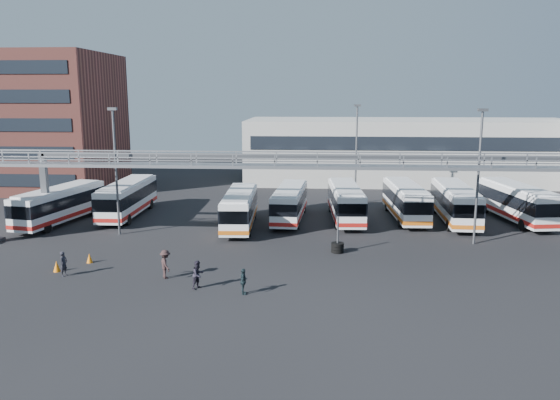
# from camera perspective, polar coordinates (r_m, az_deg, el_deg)

# --- Properties ---
(ground) EXTENTS (140.00, 140.00, 0.00)m
(ground) POSITION_cam_1_polar(r_m,az_deg,el_deg) (35.91, 3.77, -7.25)
(ground) COLOR black
(ground) RESTS_ON ground
(gantry) EXTENTS (51.40, 5.15, 7.10)m
(gantry) POSITION_cam_1_polar(r_m,az_deg,el_deg) (40.39, 3.89, 2.83)
(gantry) COLOR gray
(gantry) RESTS_ON ground
(apartment_building) EXTENTS (18.00, 15.00, 16.00)m
(apartment_building) POSITION_cam_1_polar(r_m,az_deg,el_deg) (72.61, -24.25, 7.51)
(apartment_building) COLOR brown
(apartment_building) RESTS_ON ground
(warehouse) EXTENTS (42.00, 14.00, 8.00)m
(warehouse) POSITION_cam_1_polar(r_m,az_deg,el_deg) (73.47, 13.33, 5.07)
(warehouse) COLOR #9E9E99
(warehouse) RESTS_ON ground
(light_pole_left) EXTENTS (0.70, 0.35, 10.21)m
(light_pole_left) POSITION_cam_1_polar(r_m,az_deg,el_deg) (45.36, -16.79, 3.57)
(light_pole_left) COLOR #4C4F54
(light_pole_left) RESTS_ON ground
(light_pole_mid) EXTENTS (0.70, 0.35, 10.21)m
(light_pole_mid) POSITION_cam_1_polar(r_m,az_deg,el_deg) (43.19, 20.05, 3.02)
(light_pole_mid) COLOR #4C4F54
(light_pole_mid) RESTS_ON ground
(light_pole_back) EXTENTS (0.70, 0.35, 10.21)m
(light_pole_back) POSITION_cam_1_polar(r_m,az_deg,el_deg) (56.52, 7.98, 5.32)
(light_pole_back) COLOR #4C4F54
(light_pole_back) RESTS_ON ground
(bus_0) EXTENTS (4.28, 10.78, 3.19)m
(bus_0) POSITION_cam_1_polar(r_m,az_deg,el_deg) (51.64, -22.03, -0.36)
(bus_0) COLOR white
(bus_0) RESTS_ON ground
(bus_1) EXTENTS (2.63, 10.78, 3.27)m
(bus_1) POSITION_cam_1_polar(r_m,az_deg,el_deg) (52.56, -15.63, 0.27)
(bus_1) COLOR white
(bus_1) RESTS_ON ground
(bus_3) EXTENTS (2.82, 10.31, 3.10)m
(bus_3) POSITION_cam_1_polar(r_m,az_deg,el_deg) (46.64, -4.23, -0.79)
(bus_3) COLOR white
(bus_3) RESTS_ON ground
(bus_4) EXTENTS (2.94, 10.20, 3.06)m
(bus_4) POSITION_cam_1_polar(r_m,az_deg,el_deg) (49.07, 1.03, -0.20)
(bus_4) COLOR white
(bus_4) RESTS_ON ground
(bus_5) EXTENTS (3.01, 10.67, 3.21)m
(bus_5) POSITION_cam_1_polar(r_m,az_deg,el_deg) (49.39, 6.87, -0.11)
(bus_5) COLOR white
(bus_5) RESTS_ON ground
(bus_6) EXTENTS (2.91, 10.65, 3.20)m
(bus_6) POSITION_cam_1_polar(r_m,az_deg,el_deg) (50.92, 12.97, 0.02)
(bus_6) COLOR white
(bus_6) RESTS_ON ground
(bus_7) EXTENTS (2.96, 10.98, 3.31)m
(bus_7) POSITION_cam_1_polar(r_m,az_deg,el_deg) (50.76, 17.81, -0.20)
(bus_7) COLOR white
(bus_7) RESTS_ON ground
(bus_8) EXTENTS (4.06, 11.14, 3.31)m
(bus_8) POSITION_cam_1_polar(r_m,az_deg,el_deg) (53.04, 23.45, -0.12)
(bus_8) COLOR white
(bus_8) RESTS_ON ground
(pedestrian_a) EXTENTS (0.48, 0.64, 1.59)m
(pedestrian_a) POSITION_cam_1_polar(r_m,az_deg,el_deg) (36.96, -21.67, -6.21)
(pedestrian_a) COLOR black
(pedestrian_a) RESTS_ON ground
(pedestrian_b) EXTENTS (0.99, 1.04, 1.69)m
(pedestrian_b) POSITION_cam_1_polar(r_m,az_deg,el_deg) (32.58, -8.56, -7.72)
(pedestrian_b) COLOR #24202D
(pedestrian_b) RESTS_ON ground
(pedestrian_c) EXTENTS (1.18, 1.35, 1.81)m
(pedestrian_c) POSITION_cam_1_polar(r_m,az_deg,el_deg) (34.66, -11.88, -6.58)
(pedestrian_c) COLOR #2D1E1E
(pedestrian_c) RESTS_ON ground
(pedestrian_d) EXTENTS (0.49, 0.93, 1.52)m
(pedestrian_d) POSITION_cam_1_polar(r_m,az_deg,el_deg) (31.42, -3.86, -8.50)
(pedestrian_d) COLOR black
(pedestrian_d) RESTS_ON ground
(cone_left) EXTENTS (0.54, 0.54, 0.71)m
(cone_left) POSITION_cam_1_polar(r_m,az_deg,el_deg) (38.14, -22.30, -6.42)
(cone_left) COLOR orange
(cone_left) RESTS_ON ground
(cone_right) EXTENTS (0.53, 0.53, 0.65)m
(cone_right) POSITION_cam_1_polar(r_m,az_deg,el_deg) (39.30, -19.28, -5.75)
(cone_right) COLOR orange
(cone_right) RESTS_ON ground
(tire_stack) EXTENTS (0.91, 0.91, 2.60)m
(tire_stack) POSITION_cam_1_polar(r_m,az_deg,el_deg) (39.62, 6.03, -4.86)
(tire_stack) COLOR black
(tire_stack) RESTS_ON ground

